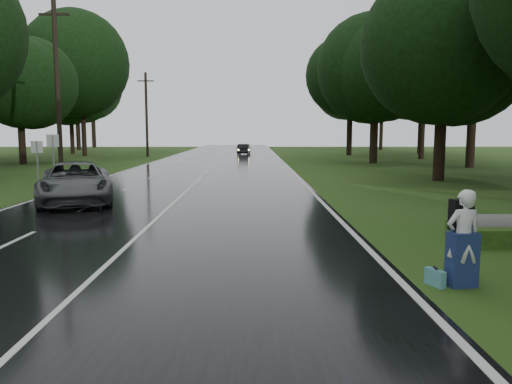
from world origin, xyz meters
TOP-DOWN VIEW (x-y plane):
  - ground at (0.00, 0.00)m, footprint 160.00×160.00m
  - road at (0.00, 20.00)m, footprint 12.00×140.00m
  - lane_center at (0.00, 20.00)m, footprint 0.12×140.00m
  - grey_car at (-3.81, 8.94)m, footprint 4.25×6.23m
  - far_car at (2.12, 49.12)m, footprint 1.60×3.85m
  - hitchhiker at (6.86, -1.56)m, footprint 0.72×0.67m
  - suitcase at (6.39, -1.56)m, footprint 0.28×0.45m
  - culvert at (9.36, 2.04)m, footprint 1.44×0.72m
  - utility_pole_mid at (-8.50, 19.88)m, footprint 1.80×0.28m
  - utility_pole_far at (-8.50, 45.11)m, footprint 1.80×0.28m
  - road_sign_a at (-7.20, 13.54)m, footprint 0.56×0.10m
  - road_sign_b at (-7.20, 15.47)m, footprint 0.63×0.10m
  - tree_left_e at (-16.46, 32.31)m, footprint 7.53×7.53m
  - tree_left_f at (-15.76, 46.03)m, footprint 11.06×11.06m
  - tree_right_d at (13.67, 17.80)m, footprint 8.00×8.00m
  - tree_right_e at (13.71, 33.31)m, footprint 8.89×8.89m
  - tree_right_f at (14.45, 48.07)m, footprint 10.70×10.70m

SIDE VIEW (x-z plane):
  - ground at x=0.00m, z-range 0.00..0.00m
  - culvert at x=9.36m, z-range -0.36..0.36m
  - utility_pole_mid at x=-8.50m, z-range -5.33..5.33m
  - utility_pole_far at x=-8.50m, z-range -4.57..4.57m
  - road_sign_a at x=-7.20m, z-range -1.17..1.17m
  - road_sign_b at x=-7.20m, z-range -1.32..1.32m
  - tree_left_e at x=-16.46m, z-range -5.89..5.89m
  - tree_left_f at x=-15.76m, z-range -8.64..8.64m
  - tree_right_d at x=13.67m, z-range -6.25..6.25m
  - tree_right_e at x=13.71m, z-range -6.95..6.95m
  - tree_right_f at x=14.45m, z-range -8.36..8.36m
  - road at x=0.00m, z-range 0.00..0.04m
  - lane_center at x=0.00m, z-range 0.04..0.05m
  - suitcase at x=6.39m, z-range 0.00..0.31m
  - far_car at x=2.12m, z-range 0.04..1.28m
  - hitchhiker at x=6.86m, z-range -0.06..1.72m
  - grey_car at x=-3.81m, z-range 0.04..1.62m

